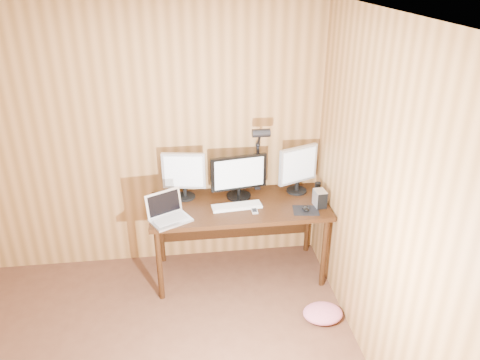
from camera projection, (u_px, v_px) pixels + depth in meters
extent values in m
plane|color=silver|center=(65.00, 33.00, 1.93)|extent=(4.00, 4.00, 0.00)
plane|color=#AA733D|center=(133.00, 143.00, 4.26)|extent=(4.00, 0.00, 4.00)
plane|color=#AA733D|center=(417.00, 254.00, 2.67)|extent=(0.00, 4.00, 4.00)
cube|color=black|center=(239.00, 206.00, 4.26)|extent=(1.60, 0.70, 0.04)
cube|color=black|center=(235.00, 215.00, 4.66)|extent=(1.48, 0.02, 0.51)
cylinder|color=black|center=(159.00, 265.00, 4.07)|extent=(0.05, 0.05, 0.71)
cylinder|color=black|center=(161.00, 230.00, 4.59)|extent=(0.05, 0.05, 0.71)
cylinder|color=black|center=(324.00, 253.00, 4.24)|extent=(0.05, 0.05, 0.71)
cylinder|color=black|center=(308.00, 221.00, 4.76)|extent=(0.05, 0.05, 0.71)
cylinder|color=black|center=(239.00, 196.00, 4.38)|extent=(0.23, 0.23, 0.02)
cylinder|color=black|center=(239.00, 192.00, 4.36)|extent=(0.03, 0.03, 0.07)
cube|color=black|center=(239.00, 173.00, 4.28)|extent=(0.52, 0.12, 0.33)
cube|color=white|center=(239.00, 173.00, 4.26)|extent=(0.46, 0.08, 0.28)
cylinder|color=black|center=(185.00, 197.00, 4.36)|extent=(0.19, 0.19, 0.02)
cylinder|color=black|center=(185.00, 192.00, 4.34)|extent=(0.04, 0.04, 0.08)
cube|color=silver|center=(184.00, 171.00, 4.25)|extent=(0.40, 0.10, 0.34)
cube|color=white|center=(183.00, 172.00, 4.23)|extent=(0.34, 0.06, 0.29)
cylinder|color=black|center=(297.00, 190.00, 4.48)|extent=(0.19, 0.19, 0.02)
cylinder|color=black|center=(297.00, 186.00, 4.45)|extent=(0.04, 0.04, 0.09)
cube|color=silver|center=(298.00, 165.00, 4.36)|extent=(0.39, 0.19, 0.35)
cube|color=white|center=(299.00, 165.00, 4.34)|extent=(0.33, 0.14, 0.30)
cube|color=silver|center=(171.00, 220.00, 3.97)|extent=(0.39, 0.35, 0.02)
cube|color=silver|center=(164.00, 203.00, 4.01)|extent=(0.31, 0.20, 0.22)
cube|color=black|center=(164.00, 203.00, 4.01)|extent=(0.27, 0.17, 0.18)
cube|color=#B2B2B7|center=(171.00, 219.00, 3.97)|extent=(0.31, 0.25, 0.00)
cube|color=white|center=(237.00, 206.00, 4.19)|extent=(0.46, 0.18, 0.02)
cube|color=white|center=(237.00, 205.00, 4.19)|extent=(0.42, 0.15, 0.00)
cube|color=black|center=(306.00, 210.00, 4.14)|extent=(0.25, 0.22, 0.00)
ellipsoid|color=black|center=(306.00, 208.00, 4.13)|extent=(0.08, 0.11, 0.04)
cube|color=silver|center=(320.00, 198.00, 4.19)|extent=(0.11, 0.14, 0.15)
cube|color=black|center=(323.00, 202.00, 4.13)|extent=(0.09, 0.01, 0.15)
cube|color=silver|center=(254.00, 211.00, 4.13)|extent=(0.05, 0.10, 0.01)
cube|color=black|center=(254.00, 210.00, 4.12)|extent=(0.04, 0.06, 0.00)
cylinder|color=black|center=(318.00, 189.00, 4.38)|extent=(0.05, 0.05, 0.13)
cube|color=black|center=(257.00, 189.00, 4.55)|extent=(0.05, 0.06, 0.06)
cylinder|color=black|center=(258.00, 167.00, 4.45)|extent=(0.03, 0.03, 0.45)
sphere|color=black|center=(258.00, 145.00, 4.35)|extent=(0.05, 0.05, 0.05)
cylinder|color=black|center=(259.00, 139.00, 4.25)|extent=(0.02, 0.16, 0.19)
cylinder|color=black|center=(261.00, 133.00, 4.13)|extent=(0.16, 0.08, 0.08)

